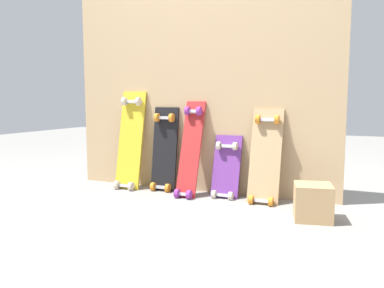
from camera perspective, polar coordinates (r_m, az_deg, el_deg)
name	(u,v)px	position (r m, az deg, el deg)	size (l,w,h in m)	color
ground_plane	(195,192)	(3.14, 0.50, -7.18)	(12.00, 12.00, 0.00)	gray
plywood_wall_panel	(199,85)	(3.12, 1.02, 8.78)	(2.23, 0.04, 1.73)	tan
skateboard_yellow	(130,144)	(3.29, -9.23, 0.06)	(0.22, 0.24, 0.88)	gold
skateboard_black	(164,153)	(3.18, -4.16, -1.28)	(0.22, 0.18, 0.75)	black
skateboard_red	(190,153)	(2.99, -0.31, -1.28)	(0.16, 0.31, 0.80)	#B22626
skateboard_purple	(226,171)	(2.97, 5.07, -3.98)	(0.22, 0.20, 0.54)	#6B338C
skateboard_natural	(265,160)	(2.85, 10.83, -2.36)	(0.23, 0.26, 0.75)	tan
wooden_crate	(313,202)	(2.52, 17.57, -8.24)	(0.22, 0.22, 0.22)	tan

